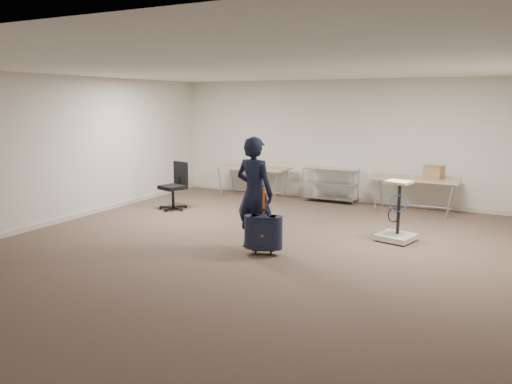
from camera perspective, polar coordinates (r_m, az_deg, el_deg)
The scene contains 10 objects.
ground at distance 7.97m, azimuth -1.30°, elevation -6.50°, with size 9.00×9.00×0.00m, color #49372C.
room_shell at distance 9.16m, azimuth 2.81°, elevation -3.96°, with size 8.00×9.00×9.00m.
folding_table_left at distance 12.12m, azimuth -0.38°, elevation 2.61°, with size 1.80×0.75×0.73m.
folding_table_right at distance 10.93m, azimuth 17.61°, elevation 1.27°, with size 1.80×0.75×0.73m.
wire_shelf at distance 11.65m, azimuth 8.52°, elevation 1.00°, with size 1.22×0.47×0.80m.
person at distance 7.82m, azimuth -0.18°, elevation -0.12°, with size 0.65×0.43×1.78m, color black.
suitcase at distance 7.58m, azimuth 0.86°, elevation -4.66°, with size 0.42×0.32×1.02m.
office_chair at distance 10.92m, azimuth -9.29°, elevation -0.34°, with size 0.62×0.62×1.02m.
equipment_cart at distance 8.67m, azimuth 15.75°, elevation -3.68°, with size 0.68×0.68×1.02m.
cardboard_box at distance 10.93m, azimuth 19.68°, elevation 2.14°, with size 0.36×0.27×0.27m, color olive.
Camera 1 is at (3.62, -6.72, 2.31)m, focal length 35.00 mm.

